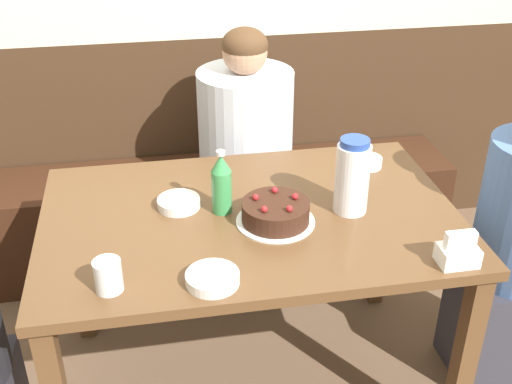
% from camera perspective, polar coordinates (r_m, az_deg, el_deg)
% --- Properties ---
extents(ground_plane, '(12.00, 12.00, 0.00)m').
position_cam_1_polar(ground_plane, '(2.53, -0.44, -16.39)').
color(ground_plane, brown).
extents(bench_seat, '(2.12, 0.38, 0.47)m').
position_cam_1_polar(bench_seat, '(3.02, -3.14, -1.96)').
color(bench_seat, '#381E11').
rests_on(bench_seat, ground_plane).
extents(dining_table, '(1.33, 0.86, 0.74)m').
position_cam_1_polar(dining_table, '(2.11, -0.51, -4.09)').
color(dining_table, brown).
rests_on(dining_table, ground_plane).
extents(birthday_cake, '(0.25, 0.25, 0.09)m').
position_cam_1_polar(birthday_cake, '(2.00, 1.75, -1.85)').
color(birthday_cake, white).
rests_on(birthday_cake, dining_table).
extents(water_pitcher, '(0.11, 0.11, 0.25)m').
position_cam_1_polar(water_pitcher, '(2.04, 8.55, 1.38)').
color(water_pitcher, white).
rests_on(water_pitcher, dining_table).
extents(soju_bottle, '(0.06, 0.06, 0.22)m').
position_cam_1_polar(soju_bottle, '(2.02, -3.09, 0.78)').
color(soju_bottle, '#388E4C').
rests_on(soju_bottle, dining_table).
extents(napkin_holder, '(0.11, 0.08, 0.11)m').
position_cam_1_polar(napkin_holder, '(1.90, 17.53, -5.12)').
color(napkin_holder, white).
rests_on(napkin_holder, dining_table).
extents(bowl_soup_white, '(0.10, 0.10, 0.04)m').
position_cam_1_polar(bowl_soup_white, '(2.37, 9.89, 2.65)').
color(bowl_soup_white, white).
rests_on(bowl_soup_white, dining_table).
extents(bowl_rice_small, '(0.14, 0.14, 0.03)m').
position_cam_1_polar(bowl_rice_small, '(2.10, -6.88, -0.97)').
color(bowl_rice_small, white).
rests_on(bowl_rice_small, dining_table).
extents(bowl_side_dish, '(0.15, 0.15, 0.03)m').
position_cam_1_polar(bowl_side_dish, '(1.76, -3.88, -7.67)').
color(bowl_side_dish, white).
rests_on(bowl_side_dish, dining_table).
extents(glass_water_tall, '(0.08, 0.08, 0.09)m').
position_cam_1_polar(glass_water_tall, '(1.76, -13.01, -7.26)').
color(glass_water_tall, silver).
rests_on(glass_water_tall, dining_table).
extents(person_teal_shirt, '(0.39, 0.39, 1.15)m').
position_cam_1_polar(person_teal_shirt, '(2.75, -0.91, 2.75)').
color(person_teal_shirt, '#33333D').
rests_on(person_teal_shirt, ground_plane).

